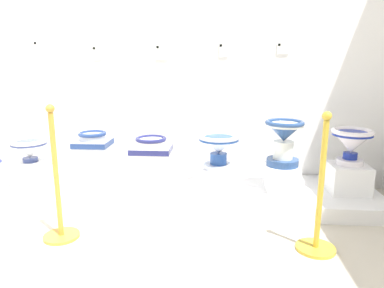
{
  "coord_description": "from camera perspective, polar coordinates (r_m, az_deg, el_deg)",
  "views": [
    {
      "loc": [
        2.37,
        -1.09,
        1.31
      ],
      "look_at": [
        2.12,
        2.14,
        0.56
      ],
      "focal_mm": 32.96,
      "sensor_mm": 36.0,
      "label": 1
    }
  ],
  "objects": [
    {
      "name": "plinth_block_pale_glazed",
      "position": [
        3.46,
        14.27,
        -5.23
      ],
      "size": [
        0.29,
        0.34,
        0.23
      ],
      "primitive_type": "cube",
      "color": "white",
      "rests_on": "display_platform"
    },
    {
      "name": "info_placard_fifth",
      "position": [
        3.75,
        14.49,
        14.77
      ],
      "size": [
        0.12,
        0.01,
        0.11
      ],
      "color": "white"
    },
    {
      "name": "stanchion_post_near_left",
      "position": [
        2.86,
        -20.79,
        -8.77
      ],
      "size": [
        0.27,
        0.27,
        1.03
      ],
      "color": "gold",
      "rests_on": "ground_plane"
    },
    {
      "name": "antique_toilet_broad_patterned",
      "position": [
        3.5,
        24.41,
        0.35
      ],
      "size": [
        0.37,
        0.37,
        0.33
      ],
      "color": "white",
      "rests_on": "plinth_block_broad_patterned"
    },
    {
      "name": "info_placard_second",
      "position": [
        3.91,
        -15.05,
        14.13
      ],
      "size": [
        0.11,
        0.01,
        0.14
      ],
      "color": "white"
    },
    {
      "name": "antique_toilet_leftmost",
      "position": [
        3.81,
        -24.84,
        -0.79
      ],
      "size": [
        0.35,
        0.35,
        0.27
      ],
      "color": "white",
      "rests_on": "plinth_block_leftmost"
    },
    {
      "name": "plinth_block_broad_patterned",
      "position": [
        3.58,
        23.89,
        -5.08
      ],
      "size": [
        0.34,
        0.33,
        0.26
      ],
      "primitive_type": "cube",
      "color": "white",
      "rests_on": "display_platform"
    },
    {
      "name": "plinth_block_tall_cobalt",
      "position": [
        3.46,
        4.25,
        -5.33
      ],
      "size": [
        0.29,
        0.31,
        0.18
      ],
      "primitive_type": "cube",
      "color": "white",
      "rests_on": "display_platform"
    },
    {
      "name": "stanchion_post_near_right",
      "position": [
        2.67,
        19.78,
        -10.68
      ],
      "size": [
        0.28,
        0.28,
        1.0
      ],
      "color": "gold",
      "rests_on": "ground_plane"
    },
    {
      "name": "plinth_block_slender_white",
      "position": [
        3.68,
        -15.41,
        -5.0
      ],
      "size": [
        0.31,
        0.4,
        0.13
      ],
      "primitive_type": "cube",
      "color": "white",
      "rests_on": "display_platform"
    },
    {
      "name": "plinth_block_squat_floral",
      "position": [
        3.42,
        -6.47,
        -6.45
      ],
      "size": [
        0.37,
        0.39,
        0.08
      ],
      "primitive_type": "cube",
      "color": "white",
      "rests_on": "display_platform"
    },
    {
      "name": "info_placard_first",
      "position": [
        4.15,
        -23.42,
        14.16
      ],
      "size": [
        0.14,
        0.01,
        0.15
      ],
      "color": "white"
    },
    {
      "name": "display_platform",
      "position": [
        3.47,
        -1.07,
        -7.96
      ],
      "size": [
        3.63,
        0.91,
        0.14
      ],
      "primitive_type": "cube",
      "color": "white",
      "rests_on": "ground_plane"
    },
    {
      "name": "antique_toilet_tall_cobalt",
      "position": [
        3.37,
        4.34,
        -0.25
      ],
      "size": [
        0.4,
        0.4,
        0.33
      ],
      "color": "silver",
      "rests_on": "plinth_block_tall_cobalt"
    },
    {
      "name": "info_placard_fourth",
      "position": [
        3.7,
        5.15,
        14.96
      ],
      "size": [
        0.09,
        0.01,
        0.14
      ],
      "color": "white"
    },
    {
      "name": "info_placard_third",
      "position": [
        3.75,
        -4.91,
        14.66
      ],
      "size": [
        0.14,
        0.01,
        0.16
      ],
      "color": "white"
    },
    {
      "name": "antique_toilet_pale_glazed",
      "position": [
        3.36,
        14.64,
        1.08
      ],
      "size": [
        0.36,
        0.36,
        0.43
      ],
      "color": "navy",
      "rests_on": "plinth_block_pale_glazed"
    },
    {
      "name": "antique_toilet_squat_floral",
      "position": [
        3.34,
        -6.58,
        -2.28
      ],
      "size": [
        0.37,
        0.3,
        0.42
      ],
      "color": "white",
      "rests_on": "plinth_block_squat_floral"
    },
    {
      "name": "antique_toilet_slender_white",
      "position": [
        3.61,
        -15.66,
        -1.03
      ],
      "size": [
        0.33,
        0.31,
        0.38
      ],
      "color": "#AEB7CC",
      "rests_on": "plinth_block_slender_white"
    },
    {
      "name": "plinth_block_leftmost",
      "position": [
        3.88,
        -24.48,
        -4.48
      ],
      "size": [
        0.29,
        0.31,
        0.18
      ],
      "primitive_type": "cube",
      "color": "white",
      "rests_on": "display_platform"
    },
    {
      "name": "wall_back",
      "position": [
        3.75,
        -0.42,
        16.5
      ],
      "size": [
        4.32,
        0.06,
        3.08
      ],
      "primitive_type": "cube",
      "color": "white",
      "rests_on": "ground_plane"
    }
  ]
}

